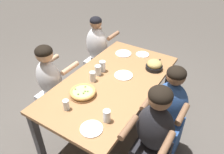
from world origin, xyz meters
TOP-DOWN VIEW (x-y plane):
  - ground_plane at (0.00, 0.00)m, footprint 18.00×18.00m
  - dining_table at (0.00, 0.00)m, footprint 1.84×0.98m
  - pizza_board_main at (-0.39, 0.13)m, footprint 0.29×0.29m
  - skillet_bowl at (0.49, -0.32)m, footprint 0.31×0.21m
  - empty_plate_a at (0.74, -0.04)m, footprint 0.18×0.18m
  - empty_plate_b at (0.62, 0.20)m, footprint 0.22×0.22m
  - empty_plate_c at (0.16, -0.07)m, footprint 0.22×0.22m
  - empty_plate_d at (-0.72, -0.24)m, footprint 0.21×0.21m
  - drinking_glass_a at (0.11, 0.21)m, footprint 0.08×0.08m
  - drinking_glass_b at (0.02, 0.21)m, footprint 0.08×0.08m
  - drinking_glass_c at (-0.65, 0.13)m, footprint 0.06×0.06m
  - drinking_glass_d at (-0.57, -0.30)m, footprint 0.07×0.07m
  - drinking_glass_e at (-0.12, 0.19)m, footprint 0.07×0.07m
  - diner_near_midleft at (-0.39, -0.71)m, footprint 0.51×0.40m
  - diner_far_midleft at (-0.32, 0.71)m, footprint 0.51×0.40m
  - diner_near_center at (0.02, -0.71)m, footprint 0.51×0.40m
  - diner_far_right at (0.70, 0.71)m, footprint 0.51×0.40m

SIDE VIEW (x-z plane):
  - ground_plane at x=0.00m, z-range 0.00..0.00m
  - diner_far_right at x=0.70m, z-range -0.06..1.13m
  - diner_near_center at x=0.02m, z-range -0.05..1.13m
  - diner_far_midleft at x=-0.32m, z-range -0.04..1.12m
  - diner_near_midleft at x=-0.39m, z-range -0.04..1.17m
  - dining_table at x=0.00m, z-range 0.30..1.07m
  - empty_plate_c at x=0.16m, z-range 0.77..0.78m
  - empty_plate_b at x=0.62m, z-range 0.77..0.78m
  - empty_plate_d at x=-0.72m, z-range 0.77..0.78m
  - empty_plate_a at x=0.74m, z-range 0.77..0.78m
  - pizza_board_main at x=-0.39m, z-range 0.77..0.83m
  - drinking_glass_c at x=-0.65m, z-range 0.76..0.87m
  - drinking_glass_b at x=0.02m, z-range 0.76..0.88m
  - drinking_glass_e at x=-0.12m, z-range 0.76..0.88m
  - skillet_bowl at x=0.49m, z-range 0.76..0.89m
  - drinking_glass_d at x=-0.57m, z-range 0.76..0.89m
  - drinking_glass_a at x=0.11m, z-range 0.76..0.90m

